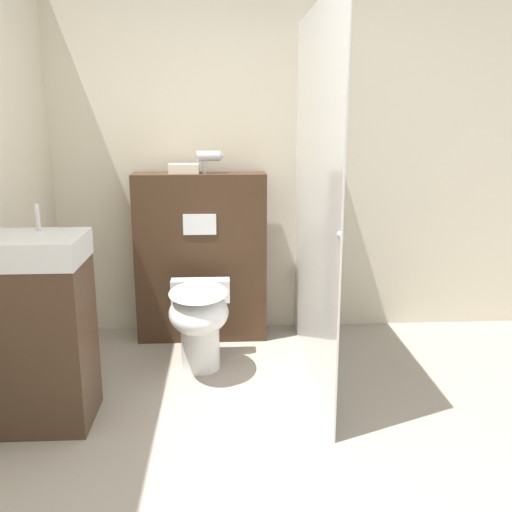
% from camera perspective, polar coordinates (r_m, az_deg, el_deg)
% --- Properties ---
extents(wall_back, '(8.00, 0.06, 2.50)m').
position_cam_1_polar(wall_back, '(4.10, -1.22, 9.67)').
color(wall_back, beige).
rests_on(wall_back, ground_plane).
extents(partition_panel, '(0.90, 0.26, 1.17)m').
position_cam_1_polar(partition_panel, '(4.00, -5.50, -0.14)').
color(partition_panel, '#3D2819').
rests_on(partition_panel, ground_plane).
extents(shower_glass, '(0.04, 1.61, 2.15)m').
position_cam_1_polar(shower_glass, '(3.33, 5.84, 5.58)').
color(shower_glass, silver).
rests_on(shower_glass, ground_plane).
extents(toilet, '(0.38, 0.59, 0.54)m').
position_cam_1_polar(toilet, '(3.52, -5.68, -6.15)').
color(toilet, white).
rests_on(toilet, ground_plane).
extents(sink_vanity, '(0.48, 0.42, 1.13)m').
position_cam_1_polar(sink_vanity, '(3.09, -20.72, -7.03)').
color(sink_vanity, '#473323').
rests_on(sink_vanity, ground_plane).
extents(hair_drier, '(0.18, 0.07, 0.15)m').
position_cam_1_polar(hair_drier, '(3.87, -4.66, 9.86)').
color(hair_drier, '#B7B7BC').
rests_on(hair_drier, partition_panel).
extents(folded_towel, '(0.20, 0.13, 0.06)m').
position_cam_1_polar(folded_towel, '(3.90, -7.22, 8.67)').
color(folded_towel, beige).
rests_on(folded_towel, partition_panel).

